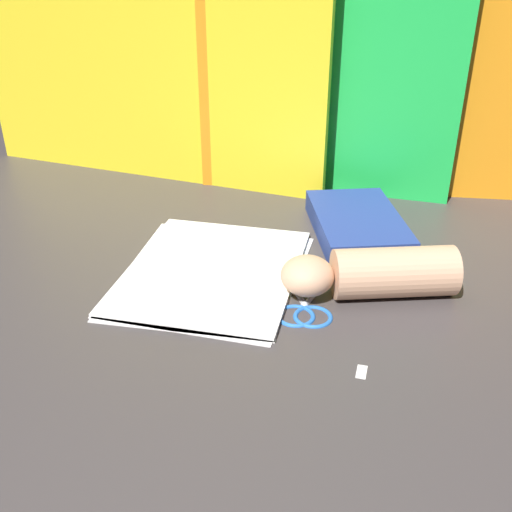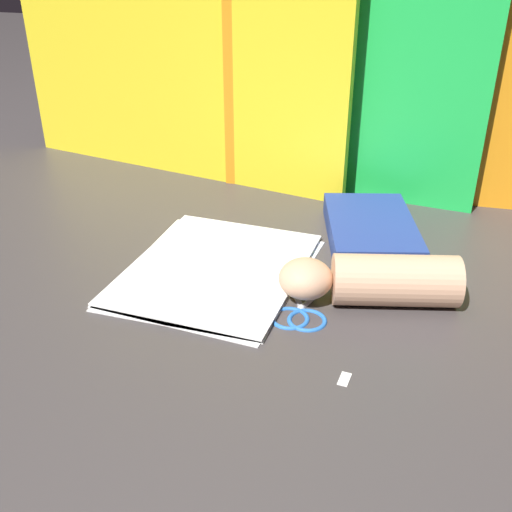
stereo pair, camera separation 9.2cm
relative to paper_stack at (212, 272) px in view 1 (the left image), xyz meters
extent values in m
plane|color=#3D3838|center=(0.04, -0.02, 0.00)|extent=(6.00, 6.00, 0.00)
cube|color=yellow|center=(-0.25, 0.42, 0.26)|extent=(0.81, 0.16, 0.53)
cube|color=green|center=(0.03, 0.42, 0.24)|extent=(0.76, 0.09, 0.49)
cube|color=orange|center=(0.32, 0.42, 0.22)|extent=(0.88, 0.08, 0.45)
cube|color=white|center=(0.00, 0.00, 0.00)|extent=(0.28, 0.34, 0.00)
cube|color=white|center=(0.00, 0.00, 0.00)|extent=(0.30, 0.35, 0.00)
cube|color=white|center=(0.00, 0.00, 0.00)|extent=(0.29, 0.35, 0.00)
cube|color=navy|center=(0.23, 0.20, 0.02)|extent=(0.22, 0.28, 0.04)
sphere|color=silver|center=(0.16, -0.07, 0.00)|extent=(0.01, 0.01, 0.01)
cylinder|color=silver|center=(0.14, -0.02, 0.00)|extent=(0.06, 0.09, 0.01)
torus|color=blue|center=(0.18, -0.09, 0.00)|extent=(0.08, 0.08, 0.01)
cylinder|color=silver|center=(0.18, -0.02, 0.00)|extent=(0.04, 0.10, 0.01)
torus|color=blue|center=(0.15, -0.10, 0.00)|extent=(0.07, 0.07, 0.01)
cylinder|color=tan|center=(0.29, -0.01, 0.03)|extent=(0.20, 0.12, 0.08)
ellipsoid|color=tan|center=(0.16, -0.04, 0.03)|extent=(0.10, 0.10, 0.06)
cube|color=white|center=(0.08, -0.16, 0.00)|extent=(0.01, 0.02, 0.00)
cube|color=white|center=(0.10, -0.11, 0.00)|extent=(0.02, 0.02, 0.00)
cube|color=white|center=(0.25, -0.21, 0.00)|extent=(0.01, 0.03, 0.00)
cube|color=white|center=(0.10, -0.15, 0.00)|extent=(0.02, 0.02, 0.00)
camera|label=1|loc=(0.24, -0.83, 0.49)|focal=42.00mm
camera|label=2|loc=(0.32, -0.80, 0.49)|focal=42.00mm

